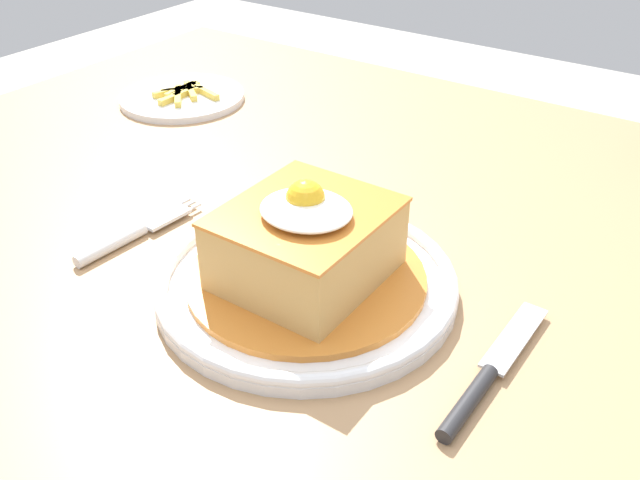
# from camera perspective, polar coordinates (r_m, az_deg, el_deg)

# --- Properties ---
(dining_table) EXTENTS (1.27, 0.96, 0.76)m
(dining_table) POSITION_cam_1_polar(r_m,az_deg,el_deg) (0.69, 2.93, -9.25)
(dining_table) COLOR #A87F56
(dining_table) RESTS_ON ground_plane
(main_plate) EXTENTS (0.25, 0.25, 0.02)m
(main_plate) POSITION_cam_1_polar(r_m,az_deg,el_deg) (0.58, -1.12, -3.43)
(main_plate) COLOR white
(main_plate) RESTS_ON dining_table
(sandwich_meal) EXTENTS (0.20, 0.20, 0.09)m
(sandwich_meal) POSITION_cam_1_polar(r_m,az_deg,el_deg) (0.56, -1.16, -0.61)
(sandwich_meal) COLOR orange
(sandwich_meal) RESTS_ON main_plate
(fork) EXTENTS (0.03, 0.14, 0.01)m
(fork) POSITION_cam_1_polar(r_m,az_deg,el_deg) (0.67, -15.48, 0.37)
(fork) COLOR silver
(fork) RESTS_ON dining_table
(knife) EXTENTS (0.02, 0.17, 0.01)m
(knife) POSITION_cam_1_polar(r_m,az_deg,el_deg) (0.51, 13.28, -11.38)
(knife) COLOR #262628
(knife) RESTS_ON dining_table
(side_plate_fries) EXTENTS (0.17, 0.17, 0.02)m
(side_plate_fries) POSITION_cam_1_polar(r_m,az_deg,el_deg) (0.99, -11.30, 11.55)
(side_plate_fries) COLOR white
(side_plate_fries) RESTS_ON dining_table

